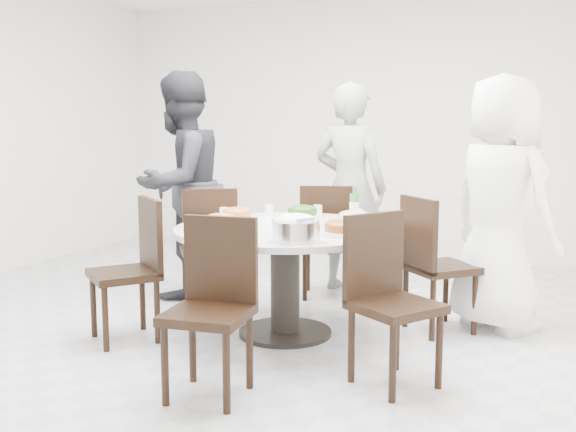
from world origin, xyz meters
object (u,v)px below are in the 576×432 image
at_px(diner_left, 180,185).
at_px(chair_ne, 441,264).
at_px(diner_middle, 350,188).
at_px(beverage_bottle, 354,203).
at_px(chair_nw, 208,246).
at_px(diner_right, 501,204).
at_px(dining_table, 285,281).
at_px(chair_se, 396,302).
at_px(chair_n, 327,240).
at_px(soup_bowl, 217,228).
at_px(chair_sw, 124,271).
at_px(rice_bowl, 296,231).
at_px(chair_s, 208,310).

bearing_deg(diner_left, chair_ne, 94.58).
xyz_separation_m(diner_middle, diner_left, (-1.24, -0.72, 0.04)).
bearing_deg(beverage_bottle, diner_middle, 110.01).
relative_size(chair_nw, diner_middle, 0.53).
height_order(chair_ne, diner_right, diner_right).
height_order(diner_left, beverage_bottle, diner_left).
relative_size(dining_table, chair_nw, 1.58).
distance_m(chair_se, diner_middle, 2.19).
distance_m(chair_n, soup_bowl, 1.55).
distance_m(dining_table, chair_n, 1.10).
bearing_deg(chair_sw, dining_table, 68.03).
relative_size(dining_table, rice_bowl, 5.19).
distance_m(dining_table, chair_se, 1.10).
bearing_deg(diner_right, chair_nw, 41.63).
xyz_separation_m(chair_n, diner_right, (1.41, -0.37, 0.42)).
distance_m(dining_table, rice_bowl, 0.69).
bearing_deg(chair_se, rice_bowl, 112.06).
bearing_deg(chair_n, diner_right, 147.99).
height_order(dining_table, diner_left, diner_left).
height_order(chair_s, soup_bowl, chair_s).
height_order(dining_table, rice_bowl, rice_bowl).
height_order(chair_se, diner_left, diner_left).
distance_m(chair_nw, diner_left, 0.60).
relative_size(chair_n, beverage_bottle, 3.96).
distance_m(diner_middle, beverage_bottle, 0.89).
relative_size(dining_table, soup_bowl, 5.98).
bearing_deg(soup_bowl, chair_sw, -169.15).
bearing_deg(chair_s, soup_bowl, 108.89).
distance_m(chair_sw, soup_bowl, 0.72).
relative_size(chair_nw, rice_bowl, 3.29).
bearing_deg(chair_se, dining_table, 90.46).
xyz_separation_m(chair_se, diner_left, (-2.15, 1.23, 0.46)).
bearing_deg(chair_n, dining_table, 77.48).
bearing_deg(diner_middle, diner_right, 160.62).
distance_m(chair_ne, diner_left, 2.24).
height_order(chair_n, soup_bowl, chair_n).
bearing_deg(diner_middle, chair_nw, 51.77).
distance_m(chair_s, chair_se, 1.03).
relative_size(rice_bowl, beverage_bottle, 1.21).
relative_size(chair_s, rice_bowl, 3.29).
xyz_separation_m(chair_nw, beverage_bottle, (1.20, 0.05, 0.39)).
bearing_deg(diner_middle, chair_sw, 70.24).
height_order(soup_bowl, beverage_bottle, beverage_bottle).
bearing_deg(soup_bowl, rice_bowl, -5.17).
bearing_deg(beverage_bottle, soup_bowl, -123.41).
bearing_deg(diner_middle, dining_table, 96.28).
bearing_deg(beverage_bottle, diner_left, 175.80).
distance_m(chair_s, beverage_bottle, 1.73).
xyz_separation_m(chair_sw, chair_s, (0.99, -0.60, 0.00)).
relative_size(chair_se, beverage_bottle, 3.96).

